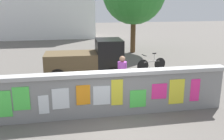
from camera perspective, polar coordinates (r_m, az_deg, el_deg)
name	(u,v)px	position (r m, az deg, el deg)	size (l,w,h in m)	color
ground	(89,61)	(15.88, -5.29, 2.14)	(60.00, 60.00, 0.00)	#605B56
poster_wall	(113,93)	(8.04, 0.18, -5.15)	(7.64, 0.42, 1.45)	gray
auto_rickshaw_truck	(88,60)	(12.00, -5.39, 2.33)	(3.65, 1.62, 1.85)	black
motorcycle	(164,78)	(10.85, 11.75, -1.68)	(1.90, 0.56, 0.87)	black
bicycle_near	(16,95)	(9.57, -20.77, -5.27)	(1.65, 0.63, 0.95)	black
bicycle_far	(151,64)	(13.51, 8.90, 1.32)	(1.68, 0.54, 0.95)	black
person_walking	(122,73)	(9.44, 2.31, -0.59)	(0.37, 0.37, 1.62)	yellow
building_background	(46,0)	(27.15, -14.60, 15.07)	(9.65, 4.44, 7.48)	white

